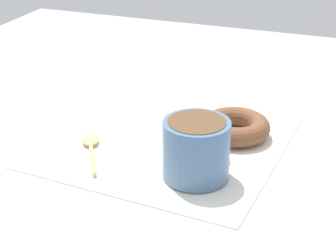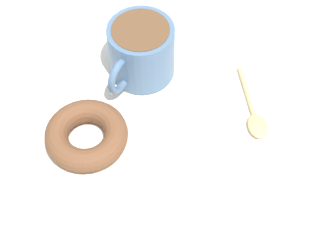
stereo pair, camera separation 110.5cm
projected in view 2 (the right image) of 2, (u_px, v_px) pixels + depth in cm
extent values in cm
cube|color=#99A8B7|center=(159.00, 136.00, 69.56)|extent=(120.00, 120.00, 2.00)
cube|color=white|center=(168.00, 136.00, 68.20)|extent=(34.02, 34.02, 0.30)
cylinder|color=slate|center=(142.00, 51.00, 70.78)|extent=(8.36, 8.36, 7.50)
cylinder|color=brown|center=(140.00, 31.00, 67.85)|extent=(7.16, 7.16, 0.60)
torus|color=slate|center=(121.00, 75.00, 68.57)|extent=(1.78, 5.18, 5.10)
torus|color=brown|center=(86.00, 135.00, 66.39)|extent=(9.93, 9.93, 2.84)
ellipsoid|color=#D8B772|center=(258.00, 126.00, 68.28)|extent=(3.91, 4.32, 0.90)
cylinder|color=#D8B772|center=(247.00, 94.00, 71.30)|extent=(4.91, 7.70, 0.56)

